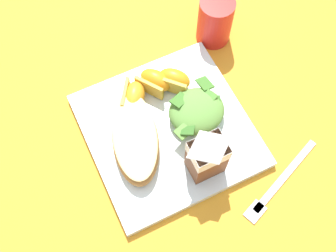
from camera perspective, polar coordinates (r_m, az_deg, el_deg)
name	(u,v)px	position (r m, az deg, el deg)	size (l,w,h in m)	color
ground	(168,132)	(0.74, 0.00, -0.83)	(3.00, 3.00, 0.00)	orange
white_plate	(168,130)	(0.74, 0.00, -0.58)	(0.28, 0.28, 0.02)	silver
cheesy_pizza_bread	(136,140)	(0.70, -4.43, -1.99)	(0.13, 0.19, 0.04)	#B77F42
green_salad_pile	(196,110)	(0.72, 3.89, 2.26)	(0.11, 0.10, 0.04)	#5B8E3D
milk_carton	(207,154)	(0.65, 5.50, -3.94)	(0.06, 0.04, 0.11)	brown
orange_wedge_front	(174,80)	(0.75, 0.83, 6.42)	(0.07, 0.07, 0.04)	orange
orange_wedge_middle	(155,81)	(0.75, -1.81, 6.25)	(0.06, 0.07, 0.04)	orange
orange_wedge_rear	(133,96)	(0.74, -4.82, 4.13)	(0.06, 0.07, 0.04)	orange
metal_fork	(277,186)	(0.73, 14.84, -8.01)	(0.18, 0.09, 0.01)	silver
drinking_red_cup	(215,21)	(0.82, 6.54, 14.31)	(0.07, 0.07, 0.10)	red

